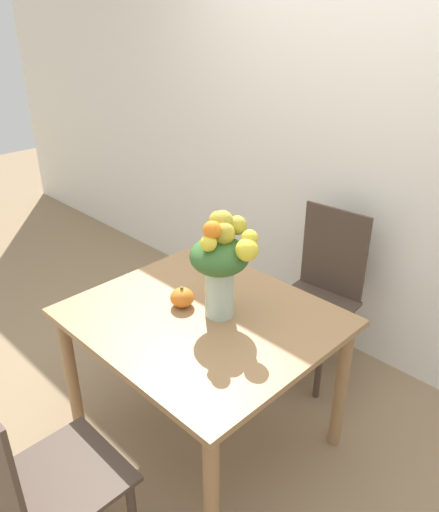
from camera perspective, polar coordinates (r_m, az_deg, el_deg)
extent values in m
plane|color=#8E7556|center=(2.74, -1.68, -19.66)|extent=(12.00, 12.00, 0.00)
cube|color=white|center=(2.92, 15.96, 13.25)|extent=(8.00, 0.06, 2.70)
cube|color=#9E754C|center=(2.27, -1.92, -7.03)|extent=(1.11, 0.98, 0.03)
cylinder|color=#9E754C|center=(2.63, -16.57, -12.86)|extent=(0.06, 0.06, 0.71)
cylinder|color=#9E754C|center=(2.05, -0.93, -26.23)|extent=(0.06, 0.06, 0.71)
cylinder|color=#9E754C|center=(3.02, -2.31, -5.88)|extent=(0.06, 0.06, 0.71)
cylinder|color=#9E754C|center=(2.53, 13.72, -14.37)|extent=(0.06, 0.06, 0.71)
cylinder|color=#B2CCBC|center=(2.20, 0.00, -4.01)|extent=(0.13, 0.13, 0.24)
cylinder|color=silver|center=(2.24, 0.00, -5.47)|extent=(0.12, 0.12, 0.11)
cylinder|color=#38662D|center=(2.17, 0.49, -3.46)|extent=(0.01, 0.01, 0.29)
cylinder|color=#38662D|center=(2.19, 0.62, -3.06)|extent=(0.01, 0.01, 0.29)
cylinder|color=#38662D|center=(2.21, -0.11, -2.88)|extent=(0.00, 0.01, 0.29)
cylinder|color=#38662D|center=(2.19, -0.68, -3.16)|extent=(0.00, 0.01, 0.29)
cylinder|color=#38662D|center=(2.16, -0.32, -3.53)|extent=(0.01, 0.01, 0.29)
ellipsoid|color=#38662D|center=(2.12, 0.00, 0.00)|extent=(0.26, 0.26, 0.15)
sphere|color=#AD9E33|center=(2.11, 2.04, 3.53)|extent=(0.08, 0.08, 0.08)
sphere|color=#AD9E33|center=(2.07, 0.45, 2.62)|extent=(0.10, 0.10, 0.10)
sphere|color=yellow|center=(2.02, 3.16, 0.71)|extent=(0.10, 0.10, 0.10)
sphere|color=yellow|center=(2.03, 3.47, 2.09)|extent=(0.07, 0.07, 0.07)
sphere|color=yellow|center=(2.02, -1.25, 1.47)|extent=(0.07, 0.07, 0.07)
sphere|color=yellow|center=(2.15, -0.15, 4.12)|extent=(0.08, 0.08, 0.08)
sphere|color=orange|center=(2.01, -0.80, 3.02)|extent=(0.08, 0.08, 0.08)
sphere|color=#AD9E33|center=(2.09, 0.31, 3.97)|extent=(0.10, 0.10, 0.10)
ellipsoid|color=orange|center=(2.31, -4.29, -4.75)|extent=(0.11, 0.11, 0.09)
cylinder|color=brown|center=(2.28, -4.33, -3.74)|extent=(0.02, 0.02, 0.02)
cube|color=#47382D|center=(2.90, 10.50, -5.63)|extent=(0.45, 0.45, 0.02)
cylinder|color=#47382D|center=(2.98, 5.60, -9.63)|extent=(0.04, 0.04, 0.44)
cylinder|color=#47382D|center=(2.85, 11.30, -12.13)|extent=(0.04, 0.04, 0.44)
cylinder|color=#47382D|center=(3.22, 9.12, -6.80)|extent=(0.04, 0.04, 0.44)
cylinder|color=#47382D|center=(3.10, 14.50, -8.94)|extent=(0.04, 0.04, 0.44)
cube|color=#47382D|center=(2.93, 12.96, 0.49)|extent=(0.40, 0.05, 0.52)
cube|color=#47382D|center=(2.06, -17.55, -23.07)|extent=(0.42, 0.42, 0.02)
cylinder|color=#47382D|center=(2.38, -15.05, -22.32)|extent=(0.04, 0.04, 0.44)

